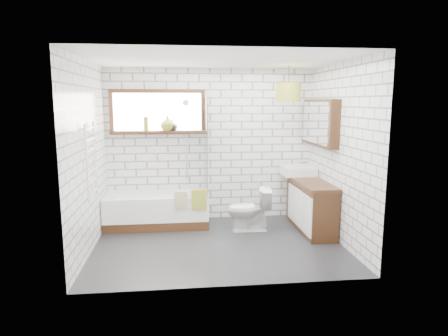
{
  "coord_description": "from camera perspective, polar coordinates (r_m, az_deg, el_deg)",
  "views": [
    {
      "loc": [
        -0.53,
        -5.3,
        1.97
      ],
      "look_at": [
        0.11,
        0.25,
        1.03
      ],
      "focal_mm": 32.0,
      "sensor_mm": 36.0,
      "label": 1
    }
  ],
  "objects": [
    {
      "name": "wall_right",
      "position": [
        5.79,
        16.18,
        2.0
      ],
      "size": [
        0.01,
        2.6,
        2.5
      ],
      "primitive_type": "cube",
      "color": "white",
      "rests_on": "ground"
    },
    {
      "name": "tap",
      "position": [
        6.71,
        11.88,
        0.09
      ],
      "size": [
        0.04,
        0.04,
        0.16
      ],
      "primitive_type": "cylinder",
      "rotation": [
        0.0,
        0.0,
        -0.38
      ],
      "color": "silver",
      "rests_on": "vanity"
    },
    {
      "name": "bathtub",
      "position": [
        6.48,
        -9.54,
        -5.92
      ],
      "size": [
        1.61,
        0.71,
        0.52
      ],
      "primitive_type": "cube",
      "color": "white",
      "rests_on": "floor"
    },
    {
      "name": "wall_back",
      "position": [
        6.66,
        -1.97,
        3.3
      ],
      "size": [
        3.4,
        0.01,
        2.5
      ],
      "primitive_type": "cube",
      "color": "white",
      "rests_on": "ground"
    },
    {
      "name": "shower_screen",
      "position": [
        6.3,
        -2.66,
        3.12
      ],
      "size": [
        0.02,
        0.72,
        1.5
      ],
      "primitive_type": "cube",
      "color": "white",
      "rests_on": "bathtub"
    },
    {
      "name": "basin",
      "position": [
        6.67,
        10.56,
        -0.39
      ],
      "size": [
        0.51,
        0.45,
        0.15
      ],
      "primitive_type": "cube",
      "color": "white",
      "rests_on": "vanity"
    },
    {
      "name": "bottle",
      "position": [
        6.56,
        -11.08,
        6.06
      ],
      "size": [
        0.09,
        0.09,
        0.23
      ],
      "primitive_type": "cylinder",
      "rotation": [
        0.0,
        0.0,
        0.34
      ],
      "color": "olive",
      "rests_on": "window"
    },
    {
      "name": "pendant",
      "position": [
        6.13,
        9.18,
        10.61
      ],
      "size": [
        0.37,
        0.37,
        0.27
      ],
      "primitive_type": "cylinder",
      "color": "olive",
      "rests_on": "ceiling"
    },
    {
      "name": "towel_radiator",
      "position": [
        5.47,
        -18.43,
        0.94
      ],
      "size": [
        0.06,
        0.52,
        1.0
      ],
      "primitive_type": "cube",
      "color": "white",
      "rests_on": "wall_left"
    },
    {
      "name": "wall_left",
      "position": [
        5.48,
        -18.91,
        1.45
      ],
      "size": [
        0.01,
        2.6,
        2.5
      ],
      "primitive_type": "cube",
      "color": "white",
      "rests_on": "ground"
    },
    {
      "name": "floor",
      "position": [
        5.68,
        -0.83,
        -10.84
      ],
      "size": [
        3.4,
        2.6,
        0.01
      ],
      "primitive_type": "cube",
      "color": "black",
      "rests_on": "ground"
    },
    {
      "name": "window",
      "position": [
        6.57,
        -9.45,
        7.9
      ],
      "size": [
        1.52,
        0.16,
        0.68
      ],
      "primitive_type": "cube",
      "color": "black",
      "rests_on": "wall_back"
    },
    {
      "name": "vanity",
      "position": [
        6.32,
        12.28,
        -5.24
      ],
      "size": [
        0.43,
        1.34,
        0.77
      ],
      "primitive_type": "cube",
      "color": "black",
      "rests_on": "floor"
    },
    {
      "name": "towel_green",
      "position": [
        6.08,
        -3.6,
        -4.51
      ],
      "size": [
        0.23,
        0.06,
        0.31
      ],
      "primitive_type": "cube",
      "color": "olive",
      "rests_on": "bathtub"
    },
    {
      "name": "shower_riser",
      "position": [
        6.59,
        -5.42,
        4.07
      ],
      "size": [
        0.02,
        0.02,
        1.3
      ],
      "primitive_type": "cylinder",
      "color": "silver",
      "rests_on": "wall_back"
    },
    {
      "name": "toilet",
      "position": [
        6.15,
        3.58,
        -5.94
      ],
      "size": [
        0.4,
        0.67,
        0.67
      ],
      "primitive_type": "imported",
      "rotation": [
        0.0,
        0.0,
        -1.62
      ],
      "color": "white",
      "rests_on": "floor"
    },
    {
      "name": "wall_front",
      "position": [
        4.09,
        0.96,
        -0.6
      ],
      "size": [
        3.4,
        0.01,
        2.5
      ],
      "primitive_type": "cube",
      "color": "white",
      "rests_on": "ground"
    },
    {
      "name": "mirror_cabinet",
      "position": [
        6.28,
        13.52,
        6.33
      ],
      "size": [
        0.16,
        1.2,
        0.7
      ],
      "primitive_type": "cube",
      "color": "black",
      "rests_on": "wall_right"
    },
    {
      "name": "vase_olive",
      "position": [
        6.54,
        -8.07,
        6.18
      ],
      "size": [
        0.31,
        0.31,
        0.24
      ],
      "primitive_type": "imported",
      "rotation": [
        0.0,
        0.0,
        0.43
      ],
      "color": "olive",
      "rests_on": "window"
    },
    {
      "name": "ceiling",
      "position": [
        5.35,
        -0.89,
        15.26
      ],
      "size": [
        3.4,
        2.6,
        0.01
      ],
      "primitive_type": "cube",
      "color": "white",
      "rests_on": "ground"
    },
    {
      "name": "towel_beige",
      "position": [
        6.07,
        -6.16,
        -4.56
      ],
      "size": [
        0.2,
        0.05,
        0.26
      ],
      "primitive_type": "cube",
      "color": "tan",
      "rests_on": "bathtub"
    },
    {
      "name": "vase_dark",
      "position": [
        6.54,
        -7.39,
        5.89
      ],
      "size": [
        0.19,
        0.19,
        0.17
      ],
      "primitive_type": "imported",
      "rotation": [
        0.0,
        0.0,
        -0.15
      ],
      "color": "black",
      "rests_on": "window"
    }
  ]
}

